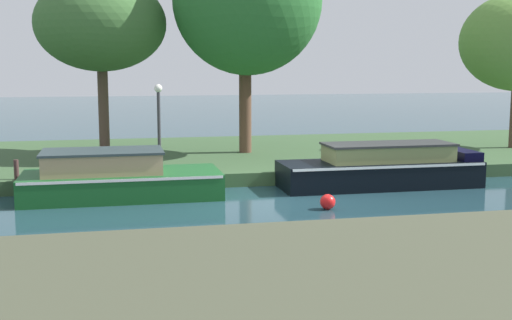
{
  "coord_description": "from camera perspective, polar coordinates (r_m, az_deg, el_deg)",
  "views": [
    {
      "loc": [
        -4.32,
        -16.56,
        3.52
      ],
      "look_at": [
        -0.44,
        1.2,
        0.9
      ],
      "focal_mm": 46.49,
      "sensor_mm": 36.0,
      "label": 1
    }
  ],
  "objects": [
    {
      "name": "lamp_post",
      "position": [
        20.06,
        -8.36,
        3.86
      ],
      "size": [
        0.24,
        0.24,
        2.55
      ],
      "color": "#333338",
      "rests_on": "riverbank_far"
    },
    {
      "name": "mooring_post_far",
      "position": [
        21.09,
        12.6,
        0.2
      ],
      "size": [
        0.12,
        0.12,
        0.52
      ],
      "primitive_type": "cylinder",
      "color": "#523823",
      "rests_on": "riverbank_far"
    },
    {
      "name": "riverbank_far",
      "position": [
        24.18,
        -1.91,
        0.31
      ],
      "size": [
        72.0,
        10.0,
        0.4
      ],
      "primitive_type": "cube",
      "color": "#34502F",
      "rests_on": "ground_plane"
    },
    {
      "name": "riverbank_near",
      "position": [
        9.32,
        16.69,
        -13.03
      ],
      "size": [
        72.0,
        10.0,
        0.4
      ],
      "primitive_type": "cube",
      "color": "#414432",
      "rests_on": "ground_plane"
    },
    {
      "name": "forest_barge",
      "position": [
        18.01,
        -11.86,
        -1.52
      ],
      "size": [
        5.2,
        2.2,
        1.29
      ],
      "color": "#154E1F",
      "rests_on": "ground_plane"
    },
    {
      "name": "black_narrowboat",
      "position": [
        19.57,
        10.87,
        -0.66
      ],
      "size": [
        5.81,
        1.8,
        1.28
      ],
      "color": "black",
      "rests_on": "ground_plane"
    },
    {
      "name": "willow_tree_left",
      "position": [
        23.76,
        -13.22,
        11.31
      ],
      "size": [
        4.49,
        4.41,
        6.15
      ],
      "color": "brown",
      "rests_on": "riverbank_far"
    },
    {
      "name": "mooring_post_near",
      "position": [
        19.31,
        -19.92,
        -0.78
      ],
      "size": [
        0.13,
        0.13,
        0.54
      ],
      "primitive_type": "cylinder",
      "color": "#462E2C",
      "rests_on": "riverbank_far"
    },
    {
      "name": "willow_tree_centre",
      "position": [
        23.28,
        -0.73,
        13.6
      ],
      "size": [
        5.15,
        4.56,
        7.91
      ],
      "color": "brown",
      "rests_on": "riverbank_far"
    },
    {
      "name": "ground_plane",
      "position": [
        17.47,
        2.26,
        -3.43
      ],
      "size": [
        120.0,
        120.0,
        0.0
      ],
      "primitive_type": "plane",
      "color": "#1E3D46"
    },
    {
      "name": "channel_buoy",
      "position": [
        16.36,
        6.19,
        -3.6
      ],
      "size": [
        0.38,
        0.38,
        0.38
      ],
      "primitive_type": "sphere",
      "color": "red",
      "rests_on": "ground_plane"
    }
  ]
}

